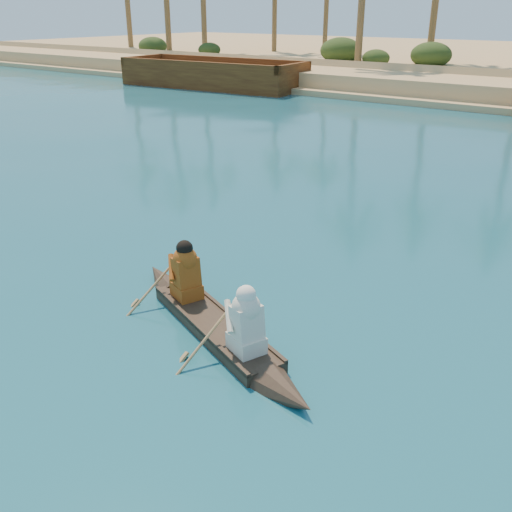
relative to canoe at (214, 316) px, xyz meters
The scene contains 2 objects.
canoe is the anchor object (origin of this frame).
barge_left 34.15m from the canoe, 130.41° to the left, with size 13.78×5.50×2.25m.
Camera 1 is at (-0.80, -10.54, 5.21)m, focal length 40.00 mm.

